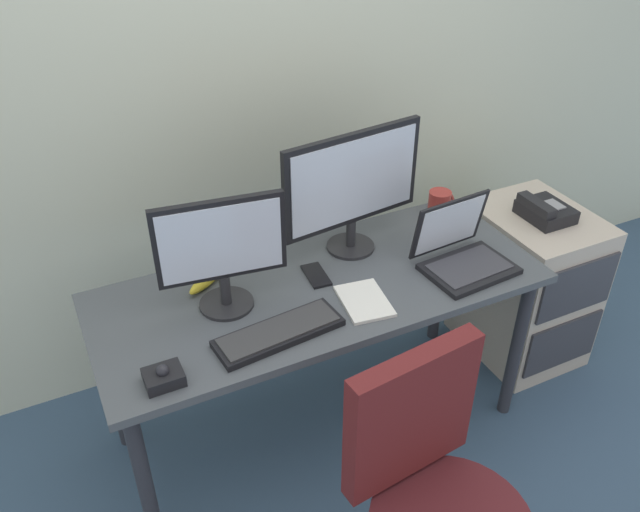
{
  "coord_description": "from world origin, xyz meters",
  "views": [
    {
      "loc": [
        -0.79,
        -1.63,
        2.05
      ],
      "look_at": [
        0.0,
        0.0,
        0.83
      ],
      "focal_mm": 36.54,
      "sensor_mm": 36.0,
      "label": 1
    }
  ],
  "objects": [
    {
      "name": "ground_plane",
      "position": [
        0.0,
        0.0,
        0.0
      ],
      "size": [
        8.0,
        8.0,
        0.0
      ],
      "primitive_type": "plane",
      "color": "#385168"
    },
    {
      "name": "back_wall",
      "position": [
        0.0,
        0.67,
        1.4
      ],
      "size": [
        6.0,
        0.1,
        2.8
      ],
      "primitive_type": "cube",
      "color": "beige",
      "rests_on": "ground"
    },
    {
      "name": "desk",
      "position": [
        0.0,
        0.0,
        0.63
      ],
      "size": [
        1.57,
        0.64,
        0.71
      ],
      "color": "#4A4F52",
      "rests_on": "ground"
    },
    {
      "name": "file_cabinet",
      "position": [
        1.03,
        0.04,
        0.35
      ],
      "size": [
        0.42,
        0.53,
        0.7
      ],
      "color": "beige",
      "rests_on": "ground"
    },
    {
      "name": "desk_phone",
      "position": [
        1.02,
        0.03,
        0.73
      ],
      "size": [
        0.17,
        0.2,
        0.09
      ],
      "color": "black",
      "rests_on": "file_cabinet"
    },
    {
      "name": "monitor_main",
      "position": [
        0.21,
        0.16,
        0.97
      ],
      "size": [
        0.56,
        0.18,
        0.46
      ],
      "color": "#262628",
      "rests_on": "desk"
    },
    {
      "name": "monitor_side",
      "position": [
        -0.33,
        0.03,
        0.93
      ],
      "size": [
        0.42,
        0.18,
        0.4
      ],
      "color": "#262628",
      "rests_on": "desk"
    },
    {
      "name": "keyboard",
      "position": [
        -0.23,
        -0.18,
        0.72
      ],
      "size": [
        0.42,
        0.18,
        0.03
      ],
      "color": "black",
      "rests_on": "desk"
    },
    {
      "name": "laptop",
      "position": [
        0.51,
        -0.11,
        0.76
      ],
      "size": [
        0.33,
        0.29,
        0.24
      ],
      "color": "black",
      "rests_on": "desk"
    },
    {
      "name": "trackball_mouse",
      "position": [
        -0.61,
        -0.23,
        0.73
      ],
      "size": [
        0.11,
        0.09,
        0.07
      ],
      "color": "black",
      "rests_on": "desk"
    },
    {
      "name": "coffee_mug",
      "position": [
        0.65,
        0.23,
        0.76
      ],
      "size": [
        0.1,
        0.09,
        0.1
      ],
      "color": "#A4302A",
      "rests_on": "desk"
    },
    {
      "name": "paper_notepad",
      "position": [
        0.09,
        -0.15,
        0.71
      ],
      "size": [
        0.18,
        0.23,
        0.01
      ],
      "primitive_type": "cube",
      "rotation": [
        0.0,
        0.0,
        -0.14
      ],
      "color": "white",
      "rests_on": "desk"
    },
    {
      "name": "cell_phone",
      "position": [
        0.01,
        0.05,
        0.71
      ],
      "size": [
        0.08,
        0.15,
        0.01
      ],
      "primitive_type": "cube",
      "rotation": [
        0.0,
        0.0,
        -0.09
      ],
      "color": "black",
      "rests_on": "desk"
    },
    {
      "name": "banana",
      "position": [
        -0.35,
        0.17,
        0.73
      ],
      "size": [
        0.18,
        0.15,
        0.04
      ],
      "primitive_type": "ellipsoid",
      "rotation": [
        0.0,
        0.0,
        0.62
      ],
      "color": "yellow",
      "rests_on": "desk"
    }
  ]
}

